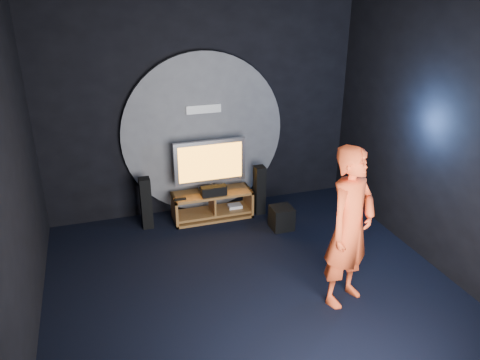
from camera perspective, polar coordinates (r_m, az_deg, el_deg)
The scene contains 14 objects.
floor at distance 5.99m, azimuth 1.70°, elevation -13.31°, with size 5.00×5.00×0.00m, color black.
back_wall at distance 7.44m, azimuth -4.66°, elevation 9.03°, with size 5.00×0.04×3.50m, color black.
front_wall at distance 3.17m, azimuth 17.73°, elevation -12.86°, with size 5.00×0.04×3.50m, color black.
left_wall at distance 4.95m, azimuth -26.49°, elevation -0.84°, with size 0.04×5.00×3.50m, color black.
right_wall at distance 6.40m, azimuth 23.60°, elevation 4.79°, with size 0.04×5.00×3.50m, color black.
wall_disc_panel at distance 7.51m, azimuth -4.45°, elevation 5.62°, with size 2.60×0.11×2.60m.
media_console at distance 7.57m, azimuth -3.34°, elevation -3.24°, with size 1.27×0.45×0.45m.
tv at distance 7.34m, azimuth -3.66°, elevation 2.00°, with size 1.14×0.22×0.84m.
center_speaker at distance 7.32m, azimuth -3.22°, elevation -1.33°, with size 0.40×0.15×0.15m, color black.
remote at distance 7.25m, azimuth -7.31°, elevation -2.33°, with size 0.18×0.05×0.02m, color black.
tower_speaker_left at distance 7.32m, azimuth -11.37°, elevation -2.78°, with size 0.16×0.18×0.82m, color black.
tower_speaker_right at distance 7.62m, azimuth 2.39°, elevation -1.24°, with size 0.16×0.18×0.82m, color black.
subwoofer at distance 7.27m, azimuth 5.09°, elevation -4.60°, with size 0.33×0.33×0.36m, color black.
player at distance 5.48m, azimuth 13.25°, elevation -5.66°, with size 0.71×0.47×1.95m, color #F84E21.
Camera 1 is at (-1.64, -4.52, 3.56)m, focal length 35.00 mm.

